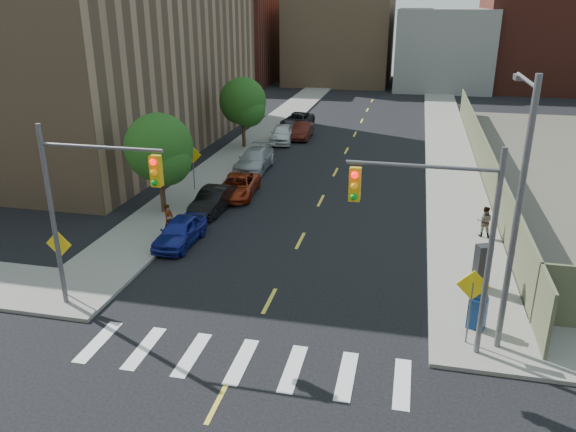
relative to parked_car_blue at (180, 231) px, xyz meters
The scene contains 27 objects.
sidewalk_nw 29.24m from the parked_car_blue, 94.41° to the left, with size 3.50×73.00×0.15m, color gray.
sidewalk_ne 32.03m from the parked_car_blue, 65.56° to the left, with size 3.50×73.00×0.15m, color gray.
fence_north 21.76m from the parked_car_blue, 46.02° to the left, with size 0.12×44.00×2.50m, color #585D41.
building_nw 25.25m from the parked_car_blue, 133.07° to the left, with size 22.00×30.00×16.00m, color #8C6B4C.
bg_bldg_west 60.20m from the parked_car_blue, 105.97° to the left, with size 14.00×18.00×12.00m, color #592319.
bg_bldg_midwest 60.04m from the parked_car_blue, 90.48° to the left, with size 14.00×16.00×15.00m, color #8C6B4C.
bg_bldg_center 59.37m from the parked_car_blue, 76.82° to the left, with size 12.00×16.00×10.00m, color gray.
bg_bldg_east 66.09m from the parked_car_blue, 65.25° to the left, with size 18.00×18.00×16.00m, color #592319.
signal_nw 7.45m from the parked_car_blue, 94.37° to the right, with size 4.59×0.30×7.00m.
signal_ne 13.68m from the parked_car_blue, 28.94° to the right, with size 4.59×0.30×7.00m.
streetlight_ne 15.43m from the parked_car_blue, 21.69° to the right, with size 0.25×3.70×9.00m.
warn_sign_nw 6.43m from the parked_car_blue, 111.46° to the right, with size 1.06×0.06×2.83m.
warn_sign_ne 14.05m from the parked_car_blue, 24.73° to the right, with size 1.06×0.06×2.83m.
warn_sign_midwest 8.10m from the parked_car_blue, 106.73° to the left, with size 1.06×0.06×2.83m.
tree_west_near 5.28m from the parked_car_blue, 124.12° to the left, with size 3.66×3.64×5.52m.
tree_west_far 19.07m from the parked_car_blue, 97.63° to the left, with size 3.66×3.64×5.52m.
parked_car_blue is the anchor object (origin of this frame).
parked_car_black 4.60m from the parked_car_blue, 90.00° to the left, with size 1.39×3.98×1.31m, color black.
parked_car_red 7.45m from the parked_car_blue, 85.91° to the left, with size 2.04×4.43×1.23m, color maroon.
parked_car_silver 12.99m from the parked_car_blue, 90.00° to the left, with size 2.01×4.94×1.43m, color #979A9E.
parked_car_white 21.22m from the parked_car_blue, 90.00° to the left, with size 1.73×4.31×1.47m, color silver.
parked_car_maroon 23.07m from the parked_car_blue, 86.77° to the left, with size 1.41×4.05×1.34m, color #40130C.
parked_car_grey 27.23m from the parked_car_blue, 90.00° to the left, with size 2.21×4.79×1.33m, color black.
mailbox 13.96m from the parked_car_blue, 20.21° to the right, with size 0.71×0.62×1.44m.
payphone 13.61m from the parked_car_blue, ahead, with size 0.55×0.45×1.85m, color black.
pedestrian_west 1.02m from the parked_car_blue, 144.89° to the left, with size 0.58×0.38×1.60m, color gray.
pedestrian_east 14.65m from the parked_car_blue, 15.16° to the left, with size 0.75×0.58×1.53m, color gray.
Camera 1 is at (4.90, -10.50, 10.86)m, focal length 35.00 mm.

